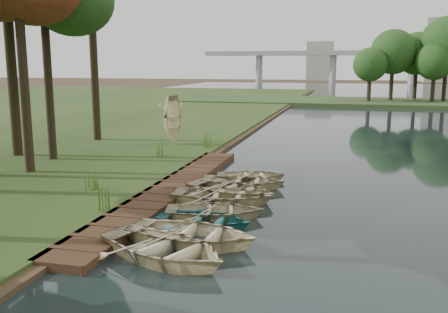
% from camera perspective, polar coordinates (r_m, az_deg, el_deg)
% --- Properties ---
extents(ground, '(300.00, 300.00, 0.00)m').
position_cam_1_polar(ground, '(19.65, -1.91, -4.65)').
color(ground, '#3D2F1D').
extents(boardwalk, '(1.60, 16.00, 0.30)m').
position_cam_1_polar(boardwalk, '(20.11, -6.30, -3.91)').
color(boardwalk, '#3A2516').
rests_on(boardwalk, ground).
extents(peninsula, '(50.00, 14.00, 0.45)m').
position_cam_1_polar(peninsula, '(68.43, 16.65, 5.97)').
color(peninsula, '#30461F').
rests_on(peninsula, ground).
extents(far_trees, '(45.60, 5.60, 8.80)m').
position_cam_1_polar(far_trees, '(68.22, 14.08, 11.30)').
color(far_trees, black).
rests_on(far_trees, peninsula).
extents(bridge, '(95.90, 4.00, 8.60)m').
position_cam_1_polar(bridge, '(138.39, 17.57, 10.86)').
color(bridge, '#A5A5A0').
rests_on(bridge, ground).
extents(building_a, '(10.00, 8.00, 18.00)m').
position_cam_1_polar(building_a, '(160.16, 23.68, 11.05)').
color(building_a, '#A5A5A0').
rests_on(building_a, ground).
extents(building_b, '(8.00, 8.00, 12.00)m').
position_cam_1_polar(building_b, '(163.53, 10.93, 10.65)').
color(building_b, '#A5A5A0').
rests_on(building_b, ground).
extents(rowboat_0, '(4.74, 4.15, 0.82)m').
position_cam_1_polar(rowboat_0, '(13.43, -6.89, -9.98)').
color(rowboat_0, beige).
rests_on(rowboat_0, water).
extents(rowboat_1, '(4.03, 3.04, 0.79)m').
position_cam_1_polar(rowboat_1, '(14.42, -3.68, -8.51)').
color(rowboat_1, beige).
rests_on(rowboat_1, water).
extents(rowboat_2, '(3.19, 2.36, 0.64)m').
position_cam_1_polar(rowboat_2, '(15.87, -2.37, -6.99)').
color(rowboat_2, teal).
rests_on(rowboat_2, water).
extents(rowboat_3, '(3.78, 3.09, 0.69)m').
position_cam_1_polar(rowboat_3, '(16.74, -1.07, -5.96)').
color(rowboat_3, beige).
rests_on(rowboat_3, water).
extents(rowboat_4, '(3.89, 2.87, 0.78)m').
position_cam_1_polar(rowboat_4, '(18.46, -0.21, -4.23)').
color(rowboat_4, beige).
rests_on(rowboat_4, water).
extents(rowboat_5, '(4.42, 3.76, 0.78)m').
position_cam_1_polar(rowboat_5, '(19.35, 0.81, -3.55)').
color(rowboat_5, beige).
rests_on(rowboat_5, water).
extents(rowboat_6, '(3.74, 2.84, 0.73)m').
position_cam_1_polar(rowboat_6, '(20.77, 2.18, -2.64)').
color(rowboat_6, beige).
rests_on(rowboat_6, water).
extents(rowboat_7, '(3.57, 2.99, 0.63)m').
position_cam_1_polar(rowboat_7, '(22.04, 3.14, -2.00)').
color(rowboat_7, beige).
rests_on(rowboat_7, water).
extents(stored_rowboat, '(3.54, 3.05, 0.62)m').
position_cam_1_polar(stored_rowboat, '(30.73, -5.84, 1.99)').
color(stored_rowboat, beige).
rests_on(stored_rowboat, bank).
extents(reeds_0, '(0.60, 0.60, 0.91)m').
position_cam_1_polar(reeds_0, '(17.24, -13.62, -4.53)').
color(reeds_0, '#3F661E').
rests_on(reeds_0, bank).
extents(reeds_1, '(0.60, 0.60, 0.89)m').
position_cam_1_polar(reeds_1, '(20.16, -14.99, -2.43)').
color(reeds_1, '#3F661E').
rests_on(reeds_1, bank).
extents(reeds_2, '(0.60, 0.60, 0.87)m').
position_cam_1_polar(reeds_2, '(26.89, -7.27, 1.01)').
color(reeds_2, '#3F661E').
rests_on(reeds_2, bank).
extents(reeds_3, '(0.60, 0.60, 1.12)m').
position_cam_1_polar(reeds_3, '(29.26, -1.85, 2.11)').
color(reeds_3, '#3F661E').
rests_on(reeds_3, bank).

